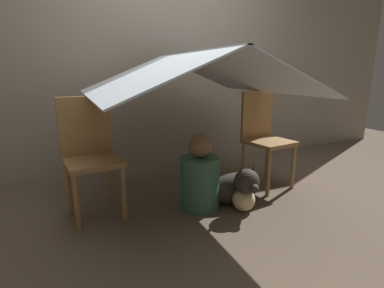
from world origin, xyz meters
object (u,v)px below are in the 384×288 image
object	(u,v)px
chair_left	(90,152)
person_front	(199,178)
dog	(238,186)
chair_right	(264,135)

from	to	relation	value
chair_left	person_front	world-z (taller)	chair_left
person_front	dog	xyz separation A→B (m)	(0.30, -0.09, -0.09)
chair_right	dog	bearing A→B (deg)	-155.37
chair_right	dog	world-z (taller)	chair_right
person_front	dog	size ratio (longest dim) A/B	1.31
chair_right	chair_left	bearing A→B (deg)	170.97
dog	person_front	bearing A→B (deg)	163.23
chair_left	dog	bearing A→B (deg)	-23.52
chair_left	dog	size ratio (longest dim) A/B	1.93
person_front	chair_left	bearing A→B (deg)	164.18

